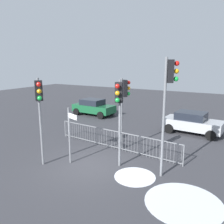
% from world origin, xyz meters
% --- Properties ---
extents(ground_plane, '(60.00, 60.00, 0.00)m').
position_xyz_m(ground_plane, '(0.00, 0.00, 0.00)').
color(ground_plane, '#38383D').
extents(traffic_light_rear_right, '(0.36, 0.56, 4.05)m').
position_xyz_m(traffic_light_rear_right, '(1.25, 0.49, 2.97)').
color(traffic_light_rear_right, slate).
rests_on(traffic_light_rear_right, ground).
extents(traffic_light_mid_left, '(0.48, 0.45, 4.11)m').
position_xyz_m(traffic_light_mid_left, '(-1.92, -1.12, 3.02)').
color(traffic_light_mid_left, slate).
rests_on(traffic_light_mid_left, ground).
extents(traffic_light_foreground_left, '(0.44, 0.49, 3.97)m').
position_xyz_m(traffic_light_foreground_left, '(0.41, 2.66, 2.91)').
color(traffic_light_foreground_left, slate).
rests_on(traffic_light_foreground_left, ground).
extents(traffic_light_rear_left, '(0.51, 0.43, 5.00)m').
position_xyz_m(traffic_light_rear_left, '(3.36, 0.69, 3.65)').
color(traffic_light_rear_left, slate).
rests_on(traffic_light_rear_left, ground).
extents(direction_sign_post, '(0.74, 0.35, 2.73)m').
position_xyz_m(direction_sign_post, '(-0.95, -0.28, 1.54)').
color(direction_sign_post, slate).
rests_on(direction_sign_post, ground).
extents(pedestrian_guard_railing, '(7.81, 0.80, 1.07)m').
position_xyz_m(pedestrian_guard_railing, '(-0.02, 2.39, 0.55)').
color(pedestrian_guard_railing, slate).
rests_on(pedestrian_guard_railing, ground).
extents(car_green_near, '(3.88, 2.09, 1.47)m').
position_xyz_m(car_green_near, '(-5.78, 8.85, 0.77)').
color(car_green_near, '#195933').
rests_on(car_green_near, ground).
extents(car_silver_far, '(3.92, 2.18, 1.47)m').
position_xyz_m(car_silver_far, '(3.16, 7.59, 0.77)').
color(car_silver_far, '#B2B5BA').
rests_on(car_silver_far, ground).
extents(snow_patch_kerb, '(1.76, 1.76, 0.01)m').
position_xyz_m(snow_patch_kerb, '(2.30, -0.01, 0.01)').
color(snow_patch_kerb, white).
rests_on(snow_patch_kerb, ground).
extents(snow_patch_island, '(2.71, 2.71, 0.01)m').
position_xyz_m(snow_patch_island, '(4.55, -0.90, 0.01)').
color(snow_patch_island, silver).
rests_on(snow_patch_island, ground).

